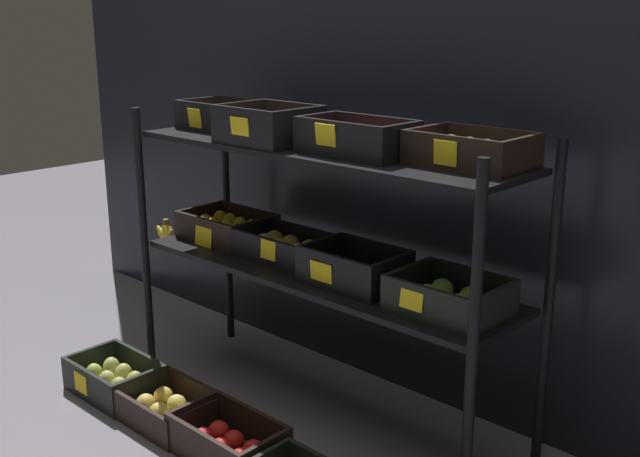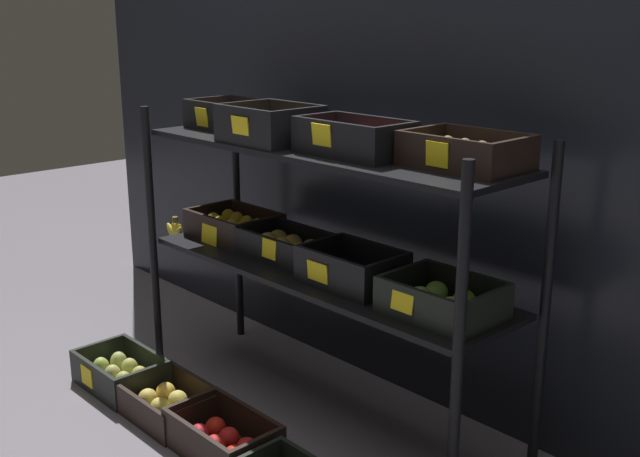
{
  "view_description": "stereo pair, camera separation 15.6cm",
  "coord_description": "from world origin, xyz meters",
  "px_view_note": "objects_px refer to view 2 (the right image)",
  "views": [
    {
      "loc": [
        1.72,
        -1.84,
        1.41
      ],
      "look_at": [
        0.0,
        0.0,
        0.7
      ],
      "focal_mm": 42.71,
      "sensor_mm": 36.0,
      "label": 1
    },
    {
      "loc": [
        1.83,
        -1.73,
        1.41
      ],
      "look_at": [
        0.0,
        0.0,
        0.7
      ],
      "focal_mm": 42.71,
      "sensor_mm": 36.0,
      "label": 2
    }
  ],
  "objects_px": {
    "crate_ground_pear": "(121,374)",
    "crate_ground_apple_red": "(223,441)",
    "display_rack": "(318,208)",
    "crate_ground_apple_gold": "(169,404)"
  },
  "relations": [
    {
      "from": "crate_ground_pear",
      "to": "crate_ground_apple_gold",
      "type": "relative_size",
      "value": 1.01
    },
    {
      "from": "crate_ground_apple_gold",
      "to": "crate_ground_apple_red",
      "type": "bearing_deg",
      "value": -1.4
    },
    {
      "from": "crate_ground_pear",
      "to": "crate_ground_apple_gold",
      "type": "xyz_separation_m",
      "value": [
        0.32,
        0.01,
        -0.01
      ]
    },
    {
      "from": "display_rack",
      "to": "crate_ground_apple_gold",
      "type": "xyz_separation_m",
      "value": [
        -0.34,
        -0.43,
        -0.72
      ]
    },
    {
      "from": "crate_ground_pear",
      "to": "crate_ground_apple_red",
      "type": "distance_m",
      "value": 0.67
    },
    {
      "from": "crate_ground_apple_red",
      "to": "crate_ground_pear",
      "type": "bearing_deg",
      "value": -179.68
    },
    {
      "from": "display_rack",
      "to": "crate_ground_pear",
      "type": "distance_m",
      "value": 1.06
    },
    {
      "from": "crate_ground_pear",
      "to": "crate_ground_apple_red",
      "type": "xyz_separation_m",
      "value": [
        0.67,
        0.0,
        -0.0
      ]
    },
    {
      "from": "display_rack",
      "to": "crate_ground_apple_gold",
      "type": "height_order",
      "value": "display_rack"
    },
    {
      "from": "display_rack",
      "to": "crate_ground_apple_red",
      "type": "bearing_deg",
      "value": -89.06
    }
  ]
}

